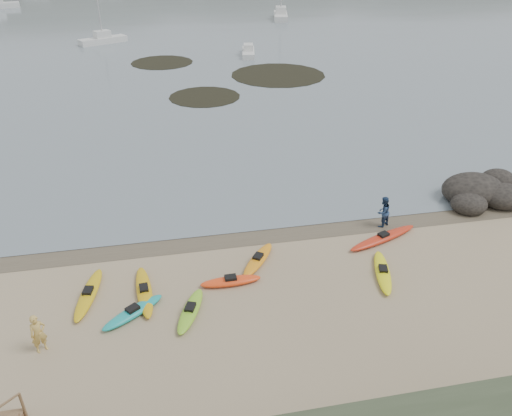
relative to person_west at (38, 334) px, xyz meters
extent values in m
plane|color=tan|center=(10.20, 7.16, -0.87)|extent=(600.00, 600.00, 0.00)
plane|color=brown|center=(10.20, 6.86, -0.87)|extent=(60.00, 60.00, 0.00)
ellipsoid|color=gold|center=(1.53, 3.05, -0.70)|extent=(1.40, 3.89, 0.34)
ellipsoid|color=orange|center=(9.73, 4.21, -0.70)|extent=(2.42, 3.05, 0.34)
ellipsoid|color=red|center=(16.81, 4.91, -0.70)|extent=(4.62, 2.35, 0.34)
ellipsoid|color=gold|center=(4.05, 2.76, -0.70)|extent=(1.05, 3.93, 0.34)
ellipsoid|color=#88CE29|center=(6.05, 1.00, -0.70)|extent=(1.77, 3.11, 0.34)
ellipsoid|color=#FF4516|center=(8.10, 2.74, -0.70)|extent=(2.94, 0.76, 0.34)
ellipsoid|color=yellow|center=(15.52, 2.01, -0.70)|extent=(1.67, 3.65, 0.34)
ellipsoid|color=teal|center=(3.57, 1.40, -0.70)|extent=(2.93, 2.44, 0.34)
imported|color=#D5AE55|center=(0.00, 0.00, 0.00)|extent=(0.76, 0.68, 1.75)
imported|color=navy|center=(17.34, 6.36, 0.05)|extent=(1.12, 1.03, 1.84)
ellipsoid|color=black|center=(24.19, 8.34, -0.58)|extent=(3.91, 3.04, 1.96)
ellipsoid|color=black|center=(25.69, 7.34, -0.64)|extent=(2.83, 2.39, 1.52)
ellipsoid|color=black|center=(23.19, 7.04, -0.68)|extent=(2.17, 1.96, 1.30)
ellipsoid|color=black|center=(26.39, 9.04, -0.61)|extent=(2.39, 2.17, 1.74)
cylinder|color=black|center=(9.99, 32.78, -0.85)|extent=(7.12, 7.12, 0.04)
cylinder|color=black|center=(19.13, 39.55, -0.85)|extent=(10.78, 10.78, 0.04)
cylinder|color=black|center=(6.27, 48.11, -0.85)|extent=(7.67, 7.67, 0.04)
cube|color=silver|center=(-1.73, 61.51, -0.39)|extent=(6.93, 4.94, 0.96)
cube|color=silver|center=(17.57, 49.93, -0.48)|extent=(2.49, 5.74, 0.78)
cube|color=silver|center=(28.58, 77.46, -0.29)|extent=(4.05, 8.63, 1.17)
ellipsoid|color=#384235|center=(-34.80, 202.16, -18.87)|extent=(220.00, 120.00, 80.00)
ellipsoid|color=#384235|center=(45.20, 197.16, -16.17)|extent=(200.00, 110.00, 68.00)
ellipsoid|color=#384235|center=(130.20, 207.16, -17.97)|extent=(230.00, 130.00, 76.00)
camera|label=1|loc=(5.64, -16.09, 14.08)|focal=35.00mm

